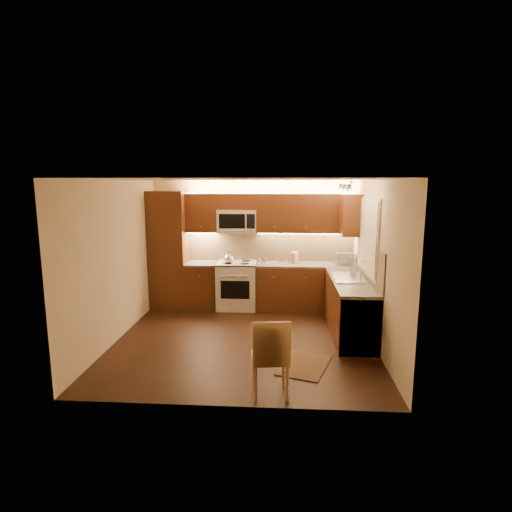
# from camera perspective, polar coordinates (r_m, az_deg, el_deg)

# --- Properties ---
(floor) EXTENTS (4.00, 4.00, 0.01)m
(floor) POSITION_cam_1_polar(r_m,az_deg,el_deg) (6.68, -1.63, -11.44)
(floor) COLOR black
(floor) RESTS_ON ground
(ceiling) EXTENTS (4.00, 4.00, 0.01)m
(ceiling) POSITION_cam_1_polar(r_m,az_deg,el_deg) (6.21, -1.74, 10.54)
(ceiling) COLOR beige
(ceiling) RESTS_ON ground
(wall_back) EXTENTS (4.00, 0.01, 2.50)m
(wall_back) POSITION_cam_1_polar(r_m,az_deg,el_deg) (8.29, -0.38, 1.76)
(wall_back) COLOR #C1B08D
(wall_back) RESTS_ON ground
(wall_front) EXTENTS (4.00, 0.01, 2.50)m
(wall_front) POSITION_cam_1_polar(r_m,az_deg,el_deg) (4.39, -4.15, -5.78)
(wall_front) COLOR #C1B08D
(wall_front) RESTS_ON ground
(wall_left) EXTENTS (0.01, 4.00, 2.50)m
(wall_left) POSITION_cam_1_polar(r_m,az_deg,el_deg) (6.81, -18.67, -0.60)
(wall_left) COLOR #C1B08D
(wall_left) RESTS_ON ground
(wall_right) EXTENTS (0.01, 4.00, 2.50)m
(wall_right) POSITION_cam_1_polar(r_m,az_deg,el_deg) (6.46, 16.28, -1.04)
(wall_right) COLOR #C1B08D
(wall_right) RESTS_ON ground
(pantry) EXTENTS (0.70, 0.60, 2.30)m
(pantry) POSITION_cam_1_polar(r_m,az_deg,el_deg) (8.30, -11.97, 0.85)
(pantry) COLOR #40190D
(pantry) RESTS_ON floor
(base_cab_back_left) EXTENTS (0.62, 0.60, 0.86)m
(base_cab_back_left) POSITION_cam_1_polar(r_m,az_deg,el_deg) (8.29, -7.38, -4.11)
(base_cab_back_left) COLOR #40190D
(base_cab_back_left) RESTS_ON floor
(counter_back_left) EXTENTS (0.62, 0.60, 0.04)m
(counter_back_left) POSITION_cam_1_polar(r_m,az_deg,el_deg) (8.19, -7.45, -1.06)
(counter_back_left) COLOR #393534
(counter_back_left) RESTS_ON base_cab_back_left
(base_cab_back_right) EXTENTS (1.92, 0.60, 0.86)m
(base_cab_back_right) POSITION_cam_1_polar(r_m,az_deg,el_deg) (8.15, 6.81, -4.34)
(base_cab_back_right) COLOR #40190D
(base_cab_back_right) RESTS_ON floor
(counter_back_right) EXTENTS (1.92, 0.60, 0.04)m
(counter_back_right) POSITION_cam_1_polar(r_m,az_deg,el_deg) (8.05, 6.87, -1.24)
(counter_back_right) COLOR #393534
(counter_back_right) RESTS_ON base_cab_back_right
(base_cab_right) EXTENTS (0.60, 2.00, 0.86)m
(base_cab_right) POSITION_cam_1_polar(r_m,az_deg,el_deg) (6.98, 12.82, -7.01)
(base_cab_right) COLOR #40190D
(base_cab_right) RESTS_ON floor
(counter_right) EXTENTS (0.60, 2.00, 0.04)m
(counter_right) POSITION_cam_1_polar(r_m,az_deg,el_deg) (6.86, 12.97, -3.41)
(counter_right) COLOR #393534
(counter_right) RESTS_ON base_cab_right
(dishwasher) EXTENTS (0.58, 0.60, 0.84)m
(dishwasher) POSITION_cam_1_polar(r_m,az_deg,el_deg) (6.32, 13.81, -8.86)
(dishwasher) COLOR silver
(dishwasher) RESTS_ON floor
(backsplash_back) EXTENTS (3.30, 0.02, 0.60)m
(backsplash_back) POSITION_cam_1_polar(r_m,az_deg,el_deg) (8.27, 2.04, 1.38)
(backsplash_back) COLOR tan
(backsplash_back) RESTS_ON wall_back
(backsplash_right) EXTENTS (0.02, 2.00, 0.60)m
(backsplash_right) POSITION_cam_1_polar(r_m,az_deg,el_deg) (6.85, 15.47, -0.81)
(backsplash_right) COLOR tan
(backsplash_right) RESTS_ON wall_right
(upper_cab_back_left) EXTENTS (0.62, 0.35, 0.75)m
(upper_cab_back_left) POSITION_cam_1_polar(r_m,az_deg,el_deg) (8.19, -7.44, 5.96)
(upper_cab_back_left) COLOR #40190D
(upper_cab_back_left) RESTS_ON wall_back
(upper_cab_back_right) EXTENTS (1.92, 0.35, 0.75)m
(upper_cab_back_right) POSITION_cam_1_polar(r_m,az_deg,el_deg) (8.04, 6.97, 5.90)
(upper_cab_back_right) COLOR #40190D
(upper_cab_back_right) RESTS_ON wall_back
(upper_cab_bridge) EXTENTS (0.76, 0.35, 0.31)m
(upper_cab_bridge) POSITION_cam_1_polar(r_m,az_deg,el_deg) (8.07, -2.62, 7.54)
(upper_cab_bridge) COLOR #40190D
(upper_cab_bridge) RESTS_ON wall_back
(upper_cab_right_corner) EXTENTS (0.35, 0.50, 0.75)m
(upper_cab_right_corner) POSITION_cam_1_polar(r_m,az_deg,el_deg) (7.71, 13.01, 5.54)
(upper_cab_right_corner) COLOR #40190D
(upper_cab_right_corner) RESTS_ON wall_right
(stove) EXTENTS (0.76, 0.65, 0.92)m
(stove) POSITION_cam_1_polar(r_m,az_deg,el_deg) (8.16, -2.64, -4.05)
(stove) COLOR silver
(stove) RESTS_ON floor
(microwave) EXTENTS (0.76, 0.38, 0.44)m
(microwave) POSITION_cam_1_polar(r_m,az_deg,el_deg) (8.08, -2.61, 4.88)
(microwave) COLOR silver
(microwave) RESTS_ON wall_back
(window_frame) EXTENTS (0.03, 1.44, 1.24)m
(window_frame) POSITION_cam_1_polar(r_m,az_deg,el_deg) (6.93, 15.34, 2.68)
(window_frame) COLOR silver
(window_frame) RESTS_ON wall_right
(window_blinds) EXTENTS (0.02, 1.36, 1.16)m
(window_blinds) POSITION_cam_1_polar(r_m,az_deg,el_deg) (6.93, 15.17, 2.68)
(window_blinds) COLOR silver
(window_blinds) RESTS_ON wall_right
(sink) EXTENTS (0.52, 0.86, 0.15)m
(sink) POSITION_cam_1_polar(r_m,az_deg,el_deg) (6.98, 12.81, -2.37)
(sink) COLOR silver
(sink) RESTS_ON counter_right
(faucet) EXTENTS (0.20, 0.04, 0.30)m
(faucet) POSITION_cam_1_polar(r_m,az_deg,el_deg) (7.00, 14.29, -1.77)
(faucet) COLOR silver
(faucet) RESTS_ON counter_right
(track_light_bar) EXTENTS (0.04, 1.20, 0.03)m
(track_light_bar) POSITION_cam_1_polar(r_m,az_deg,el_deg) (6.66, 12.22, 9.94)
(track_light_bar) COLOR silver
(track_light_bar) RESTS_ON ceiling
(kettle) EXTENTS (0.23, 0.23, 0.23)m
(kettle) POSITION_cam_1_polar(r_m,az_deg,el_deg) (7.94, -3.76, -0.22)
(kettle) COLOR silver
(kettle) RESTS_ON stove
(toaster_oven) EXTENTS (0.38, 0.28, 0.22)m
(toaster_oven) POSITION_cam_1_polar(r_m,az_deg,el_deg) (8.14, 12.21, -0.33)
(toaster_oven) COLOR silver
(toaster_oven) RESTS_ON counter_back_right
(knife_block) EXTENTS (0.16, 0.19, 0.22)m
(knife_block) POSITION_cam_1_polar(r_m,az_deg,el_deg) (8.09, 5.31, -0.22)
(knife_block) COLOR #A46F4A
(knife_block) RESTS_ON counter_back_right
(spice_jar_a) EXTENTS (0.05, 0.05, 0.09)m
(spice_jar_a) POSITION_cam_1_polar(r_m,az_deg,el_deg) (8.17, 0.52, -0.54)
(spice_jar_a) COLOR silver
(spice_jar_a) RESTS_ON counter_back_right
(spice_jar_b) EXTENTS (0.05, 0.05, 0.09)m
(spice_jar_b) POSITION_cam_1_polar(r_m,az_deg,el_deg) (8.17, 1.17, -0.53)
(spice_jar_b) COLOR brown
(spice_jar_b) RESTS_ON counter_back_right
(spice_jar_c) EXTENTS (0.05, 0.05, 0.09)m
(spice_jar_c) POSITION_cam_1_polar(r_m,az_deg,el_deg) (8.26, 4.23, -0.44)
(spice_jar_c) COLOR silver
(spice_jar_c) RESTS_ON counter_back_right
(spice_jar_d) EXTENTS (0.04, 0.04, 0.10)m
(spice_jar_d) POSITION_cam_1_polar(r_m,az_deg,el_deg) (8.17, 3.25, -0.51)
(spice_jar_d) COLOR brown
(spice_jar_d) RESTS_ON counter_back_right
(soap_bottle) EXTENTS (0.12, 0.12, 0.20)m
(soap_bottle) POSITION_cam_1_polar(r_m,az_deg,el_deg) (7.30, 13.37, -1.66)
(soap_bottle) COLOR #B0B0B4
(soap_bottle) RESTS_ON counter_right
(rug) EXTENTS (0.83, 1.01, 0.01)m
(rug) POSITION_cam_1_polar(r_m,az_deg,el_deg) (5.83, 6.77, -14.75)
(rug) COLOR black
(rug) RESTS_ON floor
(dining_chair) EXTENTS (0.47, 0.47, 0.95)m
(dining_chair) POSITION_cam_1_polar(r_m,az_deg,el_deg) (4.90, 1.98, -13.66)
(dining_chair) COLOR #A46F4A
(dining_chair) RESTS_ON floor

